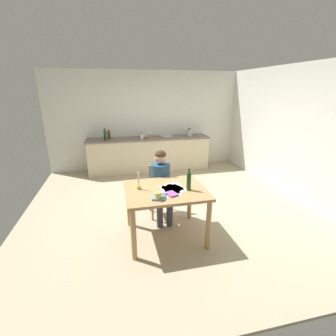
{
  "coord_description": "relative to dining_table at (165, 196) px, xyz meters",
  "views": [
    {
      "loc": [
        -0.92,
        -4.0,
        2.15
      ],
      "look_at": [
        -0.04,
        -0.22,
        0.85
      ],
      "focal_mm": 25.57,
      "sensor_mm": 36.0,
      "label": 1
    }
  ],
  "objects": [
    {
      "name": "dining_table",
      "position": [
        0.0,
        0.0,
        0.0
      ],
      "size": [
        1.14,
        0.96,
        0.78
      ],
      "color": "tan",
      "rests_on": "ground"
    },
    {
      "name": "wine_glass_back_left",
      "position": [
        0.11,
        3.31,
        0.35
      ],
      "size": [
        0.07,
        0.07,
        0.15
      ],
      "color": "silver",
      "rests_on": "kitchen_counter"
    },
    {
      "name": "chair_at_table",
      "position": [
        0.06,
        0.72,
        -0.17
      ],
      "size": [
        0.41,
        0.41,
        0.87
      ],
      "color": "tan",
      "rests_on": "ground"
    },
    {
      "name": "coffee_mug",
      "position": [
        -0.16,
        -0.31,
        0.17
      ],
      "size": [
        0.13,
        0.09,
        0.1
      ],
      "color": "#F2CC4C",
      "rests_on": "dining_table"
    },
    {
      "name": "teacup_on_counter",
      "position": [
        0.04,
        3.01,
        0.29
      ],
      "size": [
        0.11,
        0.08,
        0.1
      ],
      "color": "white",
      "rests_on": "kitchen_counter"
    },
    {
      "name": "stovetop_kettle",
      "position": [
        1.36,
        3.16,
        0.34
      ],
      "size": [
        0.18,
        0.18,
        0.22
      ],
      "color": "#B7BABF",
      "rests_on": "kitchen_counter"
    },
    {
      "name": "sink_unit",
      "position": [
        0.72,
        3.16,
        0.26
      ],
      "size": [
        0.36,
        0.36,
        0.24
      ],
      "color": "#B2B7BC",
      "rests_on": "kitchen_counter"
    },
    {
      "name": "paper_notice",
      "position": [
        0.07,
        -0.12,
        0.12
      ],
      "size": [
        0.24,
        0.32,
        0.0
      ],
      "primitive_type": "cube",
      "rotation": [
        0.0,
        0.0,
        -0.12
      ],
      "color": "white",
      "rests_on": "dining_table"
    },
    {
      "name": "wine_glass_near_sink",
      "position": [
        0.31,
        3.31,
        0.35
      ],
      "size": [
        0.07,
        0.07,
        0.15
      ],
      "color": "silver",
      "rests_on": "kitchen_counter"
    },
    {
      "name": "paper_receipt",
      "position": [
        0.15,
        -0.02,
        0.12
      ],
      "size": [
        0.32,
        0.36,
        0.0
      ],
      "primitive_type": "cube",
      "rotation": [
        0.0,
        0.0,
        0.46
      ],
      "color": "white",
      "rests_on": "dining_table"
    },
    {
      "name": "ground_plane",
      "position": [
        0.24,
        0.92,
        -0.68
      ],
      "size": [
        5.2,
        5.2,
        0.04
      ],
      "primitive_type": "cube",
      "color": "tan"
    },
    {
      "name": "person_seated",
      "position": [
        0.06,
        0.57,
        0.02
      ],
      "size": [
        0.33,
        0.6,
        1.19
      ],
      "color": "navy",
      "rests_on": "ground"
    },
    {
      "name": "book_magazine",
      "position": [
        0.04,
        -0.21,
        0.13
      ],
      "size": [
        0.18,
        0.2,
        0.02
      ],
      "primitive_type": "cube",
      "rotation": [
        0.0,
        0.0,
        0.38
      ],
      "color": "#A94CA8",
      "rests_on": "dining_table"
    },
    {
      "name": "kitchen_counter",
      "position": [
        0.24,
        3.16,
        -0.21
      ],
      "size": [
        3.24,
        0.64,
        0.9
      ],
      "color": "beige",
      "rests_on": "ground"
    },
    {
      "name": "wall_back",
      "position": [
        0.24,
        3.52,
        0.64
      ],
      "size": [
        5.2,
        0.12,
        2.6
      ],
      "primitive_type": "cube",
      "color": "silver",
      "rests_on": "ground"
    },
    {
      "name": "paper_letter",
      "position": [
        0.08,
        0.0,
        0.12
      ],
      "size": [
        0.31,
        0.35,
        0.0
      ],
      "primitive_type": "cube",
      "rotation": [
        0.0,
        0.0,
        0.39
      ],
      "color": "white",
      "rests_on": "dining_table"
    },
    {
      "name": "wine_glass_by_kettle",
      "position": [
        0.21,
        3.31,
        0.35
      ],
      "size": [
        0.07,
        0.07,
        0.15
      ],
      "color": "silver",
      "rests_on": "kitchen_counter"
    },
    {
      "name": "wall_right",
      "position": [
        2.84,
        0.92,
        0.64
      ],
      "size": [
        0.12,
        5.2,
        2.6
      ],
      "primitive_type": "cube",
      "color": "silver",
      "rests_on": "ground"
    },
    {
      "name": "paper_bill",
      "position": [
        0.04,
        -0.04,
        0.12
      ],
      "size": [
        0.27,
        0.34,
        0.0
      ],
      "primitive_type": "cube",
      "rotation": [
        0.0,
        0.0,
        -0.24
      ],
      "color": "white",
      "rests_on": "dining_table"
    },
    {
      "name": "candlestick",
      "position": [
        -0.37,
        0.08,
        0.19
      ],
      "size": [
        0.06,
        0.06,
        0.26
      ],
      "color": "gold",
      "rests_on": "dining_table"
    },
    {
      "name": "wine_bottle_on_table",
      "position": [
        0.31,
        -0.11,
        0.25
      ],
      "size": [
        0.06,
        0.06,
        0.32
      ],
      "color": "#194C23",
      "rests_on": "dining_table"
    },
    {
      "name": "bottle_vinegar",
      "position": [
        -0.78,
        3.19,
        0.35
      ],
      "size": [
        0.08,
        0.08,
        0.25
      ],
      "color": "#593319",
      "rests_on": "kitchen_counter"
    },
    {
      "name": "bottle_oil",
      "position": [
        -0.87,
        3.09,
        0.37
      ],
      "size": [
        0.08,
        0.08,
        0.3
      ],
      "color": "#194C23",
      "rests_on": "kitchen_counter"
    },
    {
      "name": "book_cookery",
      "position": [
        -0.14,
        -0.26,
        0.13
      ],
      "size": [
        0.22,
        0.25,
        0.03
      ],
      "primitive_type": "cube",
      "rotation": [
        0.0,
        0.0,
        -0.3
      ],
      "color": "teal",
      "rests_on": "dining_table"
    },
    {
      "name": "mixing_bowl",
      "position": [
        0.08,
        3.18,
        0.29
      ],
      "size": [
        0.23,
        0.23,
        0.1
      ],
      "primitive_type": "ellipsoid",
      "color": "tan",
      "rests_on": "kitchen_counter"
    },
    {
      "name": "paper_envelope",
      "position": [
        0.15,
        0.05,
        0.12
      ],
      "size": [
        0.21,
        0.3,
        0.0
      ],
      "primitive_type": "cube",
      "rotation": [
        0.0,
        0.0,
        0.02
      ],
      "color": "white",
      "rests_on": "dining_table"
    }
  ]
}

